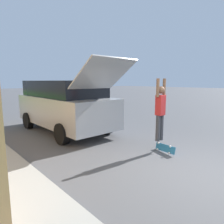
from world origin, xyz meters
name	(u,v)px	position (x,y,z in m)	size (l,w,h in m)	color
ground_plane	(197,174)	(0.00, 0.00, 0.00)	(120.00, 120.00, 0.00)	#49494C
suv_parked	(64,104)	(-0.23, 5.64, 1.16)	(2.21, 5.71, 2.80)	gray
skateboarder	(160,109)	(0.62, 1.48, 1.29)	(0.41, 0.21, 1.84)	#38383D
skateboard	(165,148)	(0.66, 1.29, 0.14)	(0.27, 0.75, 0.28)	#236B99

